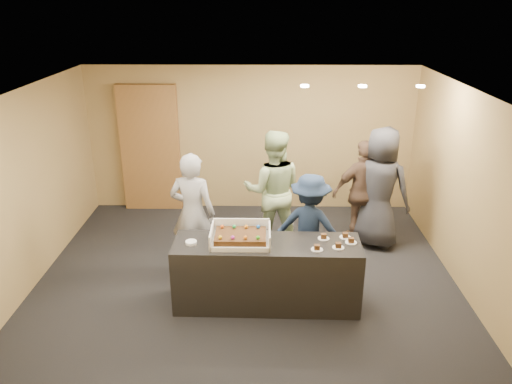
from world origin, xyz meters
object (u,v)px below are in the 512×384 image
(sheet_cake, at_px, (241,236))
(person_navy_man, at_px, (310,226))
(cake_box, at_px, (241,238))
(person_sage_man, at_px, (273,190))
(plate_stack, at_px, (191,242))
(serving_counter, at_px, (267,274))
(person_dark_suit, at_px, (380,188))
(storage_cabinet, at_px, (150,149))
(person_server_grey, at_px, (193,214))
(person_brown_extra, at_px, (363,192))

(sheet_cake, height_order, person_navy_man, person_navy_man)
(cake_box, bearing_deg, person_sage_man, 74.89)
(plate_stack, bearing_deg, cake_box, 5.62)
(person_navy_man, bearing_deg, person_sage_man, -42.66)
(person_sage_man, bearing_deg, serving_counter, 87.69)
(serving_counter, xyz_separation_m, person_sage_man, (0.10, 1.66, 0.52))
(person_dark_suit, bearing_deg, person_sage_man, 35.59)
(cake_box, height_order, sheet_cake, cake_box)
(serving_counter, distance_m, person_navy_man, 1.02)
(cake_box, xyz_separation_m, plate_stack, (-0.63, -0.06, -0.03))
(person_dark_suit, bearing_deg, storage_cabinet, 12.29)
(cake_box, bearing_deg, person_server_grey, 130.53)
(person_navy_man, height_order, person_dark_suit, person_dark_suit)
(cake_box, bearing_deg, serving_counter, -4.76)
(serving_counter, relative_size, person_dark_suit, 1.21)
(cake_box, xyz_separation_m, sheet_cake, (-0.00, -0.03, 0.05))
(cake_box, distance_m, person_server_grey, 1.12)
(serving_counter, height_order, cake_box, cake_box)
(plate_stack, distance_m, person_brown_extra, 3.17)
(storage_cabinet, relative_size, person_server_grey, 1.30)
(serving_counter, bearing_deg, storage_cabinet, 124.98)
(serving_counter, relative_size, person_sage_man, 1.24)
(person_sage_man, bearing_deg, storage_cabinet, -33.21)
(person_sage_man, height_order, person_navy_man, person_sage_man)
(storage_cabinet, relative_size, sheet_cake, 3.67)
(plate_stack, xyz_separation_m, person_dark_suit, (2.77, 1.78, 0.07))
(sheet_cake, bearing_deg, person_brown_extra, 44.40)
(sheet_cake, xyz_separation_m, person_server_grey, (-0.73, 0.88, -0.09))
(storage_cabinet, distance_m, plate_stack, 3.47)
(person_sage_man, distance_m, person_brown_extra, 1.49)
(serving_counter, bearing_deg, person_server_grey, 141.52)
(person_dark_suit, bearing_deg, sheet_cake, 71.81)
(storage_cabinet, distance_m, person_server_grey, 2.59)
(plate_stack, xyz_separation_m, person_brown_extra, (2.54, 1.90, -0.05))
(serving_counter, distance_m, person_sage_man, 1.74)
(plate_stack, xyz_separation_m, person_sage_man, (1.07, 1.69, 0.05))
(serving_counter, height_order, person_sage_man, person_sage_man)
(plate_stack, bearing_deg, person_sage_man, 57.74)
(plate_stack, height_order, person_navy_man, person_navy_man)
(person_server_grey, relative_size, person_sage_man, 0.94)
(sheet_cake, bearing_deg, cake_box, 88.98)
(plate_stack, distance_m, person_navy_man, 1.77)
(person_server_grey, bearing_deg, person_sage_man, -136.16)
(person_server_grey, relative_size, person_brown_extra, 1.05)
(storage_cabinet, xyz_separation_m, plate_stack, (1.19, -3.24, -0.27))
(person_server_grey, xyz_separation_m, person_navy_man, (1.68, -0.13, -0.13))
(sheet_cake, relative_size, person_navy_man, 0.41)
(person_navy_man, bearing_deg, person_server_grey, 13.62)
(plate_stack, distance_m, person_sage_man, 2.00)
(serving_counter, xyz_separation_m, cake_box, (-0.34, 0.03, 0.50))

